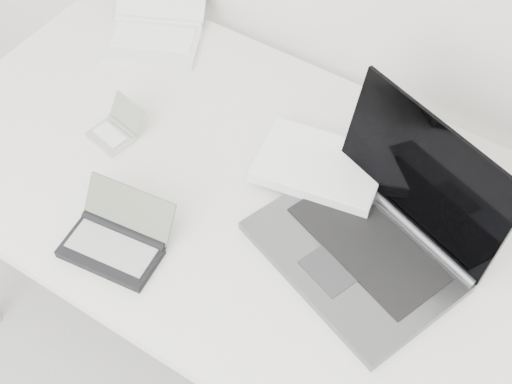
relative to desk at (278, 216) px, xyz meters
The scene contains 5 objects.
desk is the anchor object (origin of this frame).
laptop_large 0.19m from the desk, 13.33° to the left, with size 0.55×0.44×0.26m.
netbook_open_white 0.61m from the desk, 152.51° to the left, with size 0.32×0.35×0.10m.
pda_silver 0.41m from the desk, behind, with size 0.11×0.12×0.07m.
palmtop_charcoal 0.34m from the desk, 128.63° to the right, with size 0.21×0.18×0.09m.
Camera 1 is at (0.44, 0.79, 1.90)m, focal length 50.00 mm.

